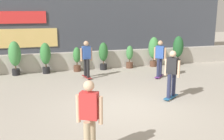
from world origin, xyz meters
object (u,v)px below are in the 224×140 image
at_px(potted_plant_4, 103,54).
at_px(potted_plant_3, 77,58).
at_px(potted_plant_7, 178,48).
at_px(skater_mid_plaza, 172,72).
at_px(potted_plant_2, 45,56).
at_px(skater_by_wall_right, 89,117).
at_px(potted_plant_5, 130,56).
at_px(skater_by_wall_left, 86,58).
at_px(potted_plant_1, 15,55).
at_px(potted_plant_6, 154,49).
at_px(skater_foreground, 160,57).

bearing_deg(potted_plant_4, potted_plant_3, 180.00).
distance_m(potted_plant_7, skater_mid_plaza, 6.10).
height_order(potted_plant_2, skater_by_wall_right, skater_by_wall_right).
bearing_deg(potted_plant_4, potted_plant_5, 0.00).
bearing_deg(potted_plant_7, potted_plant_2, 180.00).
xyz_separation_m(potted_plant_2, skater_by_wall_left, (1.70, -1.53, 0.07)).
distance_m(potted_plant_1, potted_plant_4, 4.28).
distance_m(potted_plant_2, potted_plant_6, 5.69).
distance_m(potted_plant_6, skater_by_wall_right, 9.73).
bearing_deg(potted_plant_3, skater_foreground, -34.34).
distance_m(potted_plant_3, skater_by_wall_left, 1.57).
bearing_deg(skater_foreground, potted_plant_7, 45.65).
distance_m(potted_plant_3, potted_plant_7, 5.66).
height_order(skater_by_wall_left, skater_mid_plaza, same).
height_order(skater_by_wall_right, skater_mid_plaza, same).
bearing_deg(skater_by_wall_left, skater_by_wall_right, -100.68).
relative_size(potted_plant_1, skater_by_wall_left, 0.95).
bearing_deg(skater_by_wall_right, potted_plant_2, 93.12).
bearing_deg(skater_mid_plaza, potted_plant_1, 135.93).
height_order(skater_by_wall_right, skater_foreground, same).
bearing_deg(potted_plant_2, skater_foreground, -25.26).
relative_size(potted_plant_6, skater_by_wall_left, 0.95).
xyz_separation_m(potted_plant_2, potted_plant_3, (1.52, 0.00, -0.21)).
xyz_separation_m(potted_plant_1, potted_plant_2, (1.39, -0.00, -0.08)).
bearing_deg(potted_plant_4, potted_plant_6, 0.00).
distance_m(potted_plant_3, potted_plant_6, 4.18).
xyz_separation_m(potted_plant_3, potted_plant_4, (1.37, -0.00, 0.15)).
xyz_separation_m(potted_plant_2, potted_plant_4, (2.88, 0.00, -0.06)).
xyz_separation_m(potted_plant_1, skater_by_wall_right, (1.84, -8.19, -0.01)).
xyz_separation_m(potted_plant_6, skater_mid_plaza, (-1.74, -5.18, -0.00)).
xyz_separation_m(potted_plant_2, potted_plant_7, (7.18, 0.00, 0.08)).
height_order(potted_plant_5, skater_by_wall_left, skater_by_wall_left).
height_order(potted_plant_3, skater_foreground, skater_foreground).
relative_size(potted_plant_6, skater_foreground, 0.95).
bearing_deg(potted_plant_5, potted_plant_7, -0.00).
xyz_separation_m(potted_plant_7, skater_foreground, (-2.26, -2.32, -0.01)).
height_order(potted_plant_2, skater_foreground, skater_foreground).
height_order(potted_plant_1, potted_plant_6, potted_plant_1).
relative_size(potted_plant_5, potted_plant_7, 0.74).
relative_size(potted_plant_1, potted_plant_7, 1.00).
bearing_deg(potted_plant_2, potted_plant_5, 0.00).
relative_size(potted_plant_3, skater_by_wall_right, 0.72).
bearing_deg(potted_plant_2, potted_plant_7, 0.00).
distance_m(potted_plant_4, skater_by_wall_left, 1.94).
height_order(potted_plant_1, skater_by_wall_left, skater_by_wall_left).
bearing_deg(potted_plant_6, skater_mid_plaza, -108.53).
xyz_separation_m(potted_plant_1, skater_foreground, (6.31, -2.32, -0.01)).
distance_m(skater_by_wall_left, skater_by_wall_right, 6.78).
bearing_deg(potted_plant_3, skater_by_wall_right, -97.46).
xyz_separation_m(potted_plant_5, skater_by_wall_left, (-2.61, -1.53, 0.31)).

